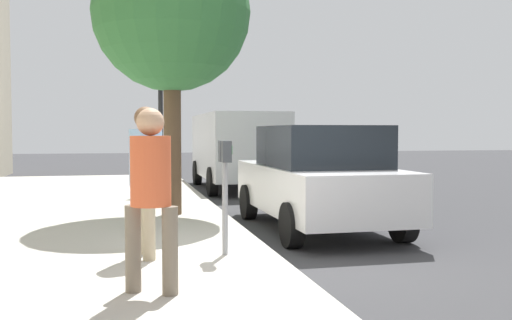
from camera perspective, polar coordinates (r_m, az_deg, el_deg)
name	(u,v)px	position (r m, az deg, el deg)	size (l,w,h in m)	color
ground_plane	(276,264)	(7.50, 1.93, -10.09)	(80.00, 80.00, 0.00)	#38383A
sidewalk_slab	(24,270)	(7.33, -21.74, -9.99)	(28.00, 6.00, 0.15)	#B7B2A8
parking_meter	(225,173)	(7.19, -3.05, -1.25)	(0.36, 0.12, 1.41)	gray
pedestrian_at_meter	(146,168)	(7.16, -10.70, -0.75)	(0.54, 0.40, 1.82)	tan
pedestrian_bystander	(151,185)	(5.54, -10.23, -2.43)	(0.38, 0.48, 1.74)	#726656
parked_sedan_near	(318,178)	(9.95, 6.05, -1.71)	(4.41, 1.99, 1.77)	silver
parked_van_far	(236,146)	(16.94, -1.92, 1.36)	(5.22, 2.16, 2.18)	silver
street_tree	(172,14)	(11.03, -8.24, 13.94)	(2.87, 2.87, 5.13)	brown
traffic_signal	(165,96)	(14.99, -8.92, 6.19)	(0.24, 0.44, 3.60)	black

